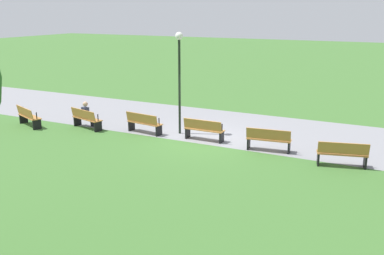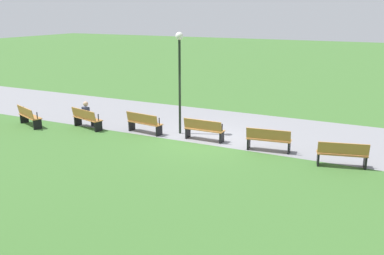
{
  "view_description": "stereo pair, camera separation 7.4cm",
  "coord_description": "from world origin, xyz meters",
  "px_view_note": "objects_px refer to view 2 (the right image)",
  "views": [
    {
      "loc": [
        6.97,
        -15.11,
        5.07
      ],
      "look_at": [
        0.0,
        -1.11,
        0.8
      ],
      "focal_mm": 40.58,
      "sensor_mm": 36.0,
      "label": 1
    },
    {
      "loc": [
        7.03,
        -15.08,
        5.07
      ],
      "look_at": [
        0.0,
        -1.11,
        0.8
      ],
      "focal_mm": 40.58,
      "sensor_mm": 36.0,
      "label": 2
    }
  ],
  "objects_px": {
    "person_seated": "(88,114)",
    "bench_5": "(269,139)",
    "bench_1": "(29,116)",
    "bench_4": "(204,129)",
    "bench_2": "(86,118)",
    "bench_6": "(342,154)",
    "bench_3": "(144,123)",
    "lamp_post": "(180,65)"
  },
  "relations": [
    {
      "from": "person_seated",
      "to": "bench_5",
      "type": "bearing_deg",
      "value": 16.81
    },
    {
      "from": "bench_1",
      "to": "bench_4",
      "type": "height_order",
      "value": "same"
    },
    {
      "from": "bench_1",
      "to": "bench_2",
      "type": "height_order",
      "value": "same"
    },
    {
      "from": "bench_6",
      "to": "bench_4",
      "type": "bearing_deg",
      "value": 158.52
    },
    {
      "from": "bench_4",
      "to": "bench_6",
      "type": "bearing_deg",
      "value": -7.13
    },
    {
      "from": "bench_5",
      "to": "person_seated",
      "type": "xyz_separation_m",
      "value": [
        -8.11,
        -0.35,
        0.17
      ]
    },
    {
      "from": "bench_2",
      "to": "bench_4",
      "type": "xyz_separation_m",
      "value": [
        5.37,
        0.67,
        0.0
      ]
    },
    {
      "from": "bench_3",
      "to": "bench_5",
      "type": "relative_size",
      "value": 1.0
    },
    {
      "from": "bench_2",
      "to": "bench_5",
      "type": "xyz_separation_m",
      "value": [
        8.07,
        0.5,
        0.0
      ]
    },
    {
      "from": "bench_3",
      "to": "person_seated",
      "type": "bearing_deg",
      "value": -165.49
    },
    {
      "from": "bench_1",
      "to": "bench_6",
      "type": "bearing_deg",
      "value": 25.09
    },
    {
      "from": "bench_3",
      "to": "bench_5",
      "type": "distance_m",
      "value": 5.41
    },
    {
      "from": "bench_1",
      "to": "person_seated",
      "type": "relative_size",
      "value": 1.4
    },
    {
      "from": "person_seated",
      "to": "lamp_post",
      "type": "height_order",
      "value": "lamp_post"
    },
    {
      "from": "lamp_post",
      "to": "person_seated",
      "type": "bearing_deg",
      "value": -165.82
    },
    {
      "from": "bench_2",
      "to": "lamp_post",
      "type": "relative_size",
      "value": 0.4
    },
    {
      "from": "bench_2",
      "to": "bench_6",
      "type": "xyz_separation_m",
      "value": [
        10.73,
        0.0,
        0.0
      ]
    },
    {
      "from": "bench_1",
      "to": "bench_2",
      "type": "distance_m",
      "value": 2.71
    },
    {
      "from": "bench_6",
      "to": "lamp_post",
      "type": "height_order",
      "value": "lamp_post"
    },
    {
      "from": "bench_2",
      "to": "lamp_post",
      "type": "distance_m",
      "value": 4.85
    },
    {
      "from": "bench_4",
      "to": "bench_5",
      "type": "bearing_deg",
      "value": -3.57
    },
    {
      "from": "bench_1",
      "to": "bench_3",
      "type": "distance_m",
      "value": 5.41
    },
    {
      "from": "bench_2",
      "to": "person_seated",
      "type": "height_order",
      "value": "person_seated"
    },
    {
      "from": "bench_2",
      "to": "bench_3",
      "type": "distance_m",
      "value": 2.71
    },
    {
      "from": "bench_3",
      "to": "bench_5",
      "type": "xyz_separation_m",
      "value": [
        5.41,
        0.0,
        0.0
      ]
    },
    {
      "from": "bench_3",
      "to": "bench_1",
      "type": "bearing_deg",
      "value": -158.56
    },
    {
      "from": "bench_3",
      "to": "person_seated",
      "type": "relative_size",
      "value": 1.38
    },
    {
      "from": "bench_5",
      "to": "person_seated",
      "type": "distance_m",
      "value": 8.12
    },
    {
      "from": "bench_1",
      "to": "bench_3",
      "type": "height_order",
      "value": "same"
    },
    {
      "from": "lamp_post",
      "to": "bench_5",
      "type": "bearing_deg",
      "value": -9.49
    },
    {
      "from": "lamp_post",
      "to": "bench_6",
      "type": "bearing_deg",
      "value": -9.97
    },
    {
      "from": "bench_3",
      "to": "lamp_post",
      "type": "bearing_deg",
      "value": 33.71
    },
    {
      "from": "bench_4",
      "to": "bench_6",
      "type": "distance_m",
      "value": 5.41
    },
    {
      "from": "lamp_post",
      "to": "bench_4",
      "type": "bearing_deg",
      "value": -20.68
    },
    {
      "from": "bench_6",
      "to": "bench_5",
      "type": "bearing_deg",
      "value": 154.95
    },
    {
      "from": "bench_1",
      "to": "bench_5",
      "type": "relative_size",
      "value": 1.01
    },
    {
      "from": "bench_5",
      "to": "bench_6",
      "type": "height_order",
      "value": "same"
    },
    {
      "from": "bench_1",
      "to": "bench_2",
      "type": "bearing_deg",
      "value": 39.36
    },
    {
      "from": "bench_2",
      "to": "bench_6",
      "type": "height_order",
      "value": "same"
    },
    {
      "from": "bench_1",
      "to": "bench_6",
      "type": "relative_size",
      "value": 1.0
    },
    {
      "from": "bench_5",
      "to": "bench_1",
      "type": "bearing_deg",
      "value": 179.96
    },
    {
      "from": "bench_2",
      "to": "bench_4",
      "type": "relative_size",
      "value": 1.04
    }
  ]
}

